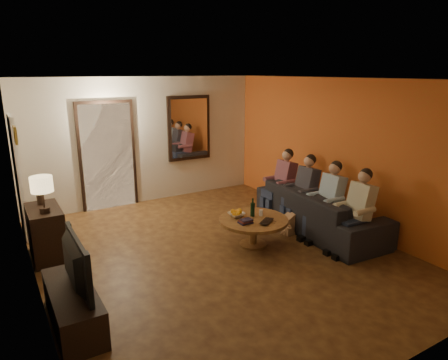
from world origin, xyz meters
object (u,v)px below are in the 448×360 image
table_lamp (43,194)px  sofa (319,210)px  bowl (236,215)px  dresser (46,233)px  tv (68,264)px  person_c (304,194)px  laptop (269,222)px  wine_bottle (253,207)px  tv_stand (73,307)px  person_b (328,203)px  dog (295,217)px  person_d (282,186)px  person_a (357,214)px  coffee_table (253,232)px

table_lamp → sofa: (4.23, -1.09, -0.67)m
sofa → bowl: (-1.52, 0.29, 0.11)m
dresser → tv: size_ratio=0.85×
table_lamp → tv: size_ratio=0.53×
person_c → laptop: 1.25m
table_lamp → tv: table_lamp is taller
sofa → wine_bottle: bearing=86.5°
tv_stand → person_c: size_ratio=1.08×
sofa → person_b: size_ratio=2.12×
table_lamp → tv_stand: (0.00, -1.71, -0.83)m
person_c → bowl: bearing=-179.7°
bowl → laptop: bowl is taller
dog → tv_stand: bearing=-172.7°
person_d → bowl: person_d is taller
bowl → tv_stand: bearing=-161.2°
dresser → tv_stand: (0.00, -1.93, -0.17)m
sofa → bowl: bearing=83.2°
dresser → person_c: (4.13, -1.01, 0.21)m
tv → wine_bottle: bearing=-74.8°
tv_stand → person_c: (4.13, 0.93, 0.38)m
person_a → wine_bottle: size_ratio=3.87×
table_lamp → person_a: bearing=-25.7°
tv_stand → person_b: bearing=4.5°
person_c → person_b: bearing=-90.0°
table_lamp → person_d: table_lamp is taller
person_c → bowl: person_c is taller
sofa → coffee_table: sofa is taller
tv_stand → sofa: (4.23, 0.63, 0.16)m
coffee_table → dog: bearing=4.1°
coffee_table → laptop: (0.10, -0.28, 0.24)m
sofa → person_d: (-0.10, 0.90, 0.23)m
table_lamp → sofa: 4.41m
table_lamp → laptop: (2.99, -1.29, -0.58)m
tv_stand → sofa: size_ratio=0.51×
table_lamp → bowl: (2.71, -0.79, -0.56)m
table_lamp → sofa: table_lamp is taller
table_lamp → person_c: size_ratio=0.45×
laptop → tv_stand: bearing=154.6°
sofa → dog: 0.44m
tv → bowl: 2.87m
dresser → bowl: dresser is taller
table_lamp → tv: 1.74m
coffee_table → person_c: bearing=10.4°
tv → laptop: (2.99, 0.42, -0.26)m
table_lamp → sofa: bearing=-14.4°
dresser → dog: bearing=-17.0°
person_c → person_a: bearing=-90.0°
coffee_table → laptop: size_ratio=3.33×
tv → wine_bottle: tv is taller
bowl → laptop: size_ratio=0.79×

